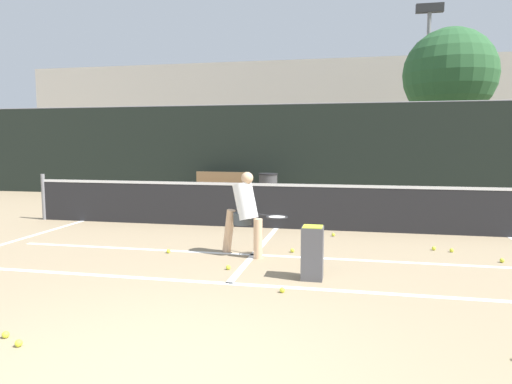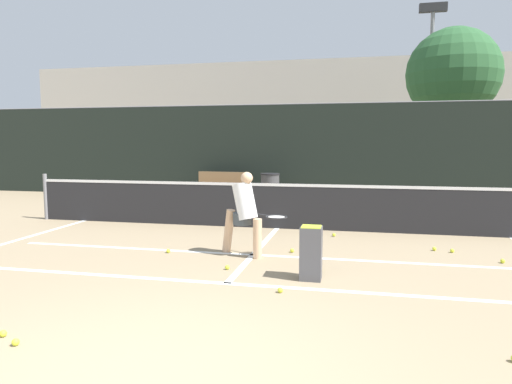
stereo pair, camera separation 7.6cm
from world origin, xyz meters
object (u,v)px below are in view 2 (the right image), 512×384
player_practicing (245,211)px  parked_car (252,172)px  courtside_bench (222,184)px  trash_bin (270,187)px  ball_hopper (311,252)px

player_practicing → parked_car: (-2.35, 10.87, -0.10)m
courtside_bench → parked_car: bearing=92.8°
player_practicing → trash_bin: size_ratio=1.58×
player_practicing → parked_car: size_ratio=0.32×
player_practicing → ball_hopper: bearing=-14.4°
player_practicing → courtside_bench: 7.42m
trash_bin → parked_car: 4.32m
parked_car → trash_bin: bearing=-69.6°
courtside_bench → parked_car: (0.09, 3.87, 0.15)m
player_practicing → trash_bin: player_practicing is taller
player_practicing → parked_car: bearing=130.3°
courtside_bench → trash_bin: bearing=-2.3°
ball_hopper → parked_car: size_ratio=0.17×
ball_hopper → courtside_bench: bearing=114.0°
ball_hopper → parked_car: parked_car is taller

